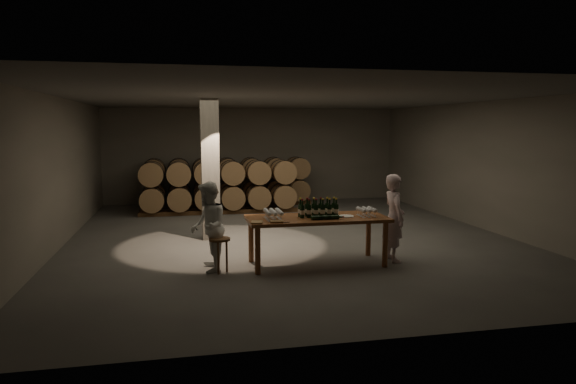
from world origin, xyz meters
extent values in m
plane|color=#4F4D4A|center=(0.00, 0.00, 0.00)|extent=(12.00, 12.00, 0.00)
plane|color=#605E59|center=(0.00, 0.00, 3.20)|extent=(12.00, 12.00, 0.00)
plane|color=#6B675B|center=(0.00, 6.00, 1.60)|extent=(10.00, 0.00, 10.00)
plane|color=#6B675B|center=(0.00, -6.00, 1.60)|extent=(10.00, 0.00, 10.00)
plane|color=#6B675B|center=(-5.00, 0.00, 1.60)|extent=(0.00, 12.00, 12.00)
plane|color=#6B675B|center=(5.00, 0.00, 1.60)|extent=(0.00, 12.00, 12.00)
cube|color=slate|center=(-1.80, 0.20, 1.60)|extent=(0.40, 0.40, 3.20)
cylinder|color=brown|center=(-1.18, -2.93, 0.42)|extent=(0.10, 0.10, 0.84)
cylinder|color=brown|center=(1.18, -2.93, 0.42)|extent=(0.10, 0.10, 0.84)
cylinder|color=brown|center=(-1.18, -2.07, 0.42)|extent=(0.10, 0.10, 0.84)
cylinder|color=brown|center=(1.18, -2.07, 0.42)|extent=(0.10, 0.10, 0.84)
cube|color=brown|center=(0.00, -2.50, 0.87)|extent=(2.60, 1.10, 0.06)
cube|color=brown|center=(-0.96, 4.90, 0.06)|extent=(5.48, 0.10, 0.12)
cube|color=brown|center=(-0.96, 5.50, 0.06)|extent=(5.48, 0.10, 0.12)
cylinder|color=olive|center=(-3.30, 5.20, 0.47)|extent=(0.70, 0.95, 0.70)
cylinder|color=black|center=(-3.30, 4.94, 0.47)|extent=(0.73, 0.04, 0.73)
cylinder|color=black|center=(-3.30, 5.46, 0.47)|extent=(0.73, 0.04, 0.73)
cylinder|color=olive|center=(-2.52, 5.20, 0.47)|extent=(0.70, 0.95, 0.70)
cylinder|color=black|center=(-2.52, 4.94, 0.47)|extent=(0.73, 0.04, 0.73)
cylinder|color=black|center=(-2.52, 5.46, 0.47)|extent=(0.73, 0.04, 0.73)
cylinder|color=olive|center=(-1.74, 5.20, 0.47)|extent=(0.70, 0.95, 0.70)
cylinder|color=black|center=(-1.74, 4.94, 0.47)|extent=(0.73, 0.04, 0.73)
cylinder|color=black|center=(-1.74, 5.46, 0.47)|extent=(0.73, 0.04, 0.73)
cylinder|color=olive|center=(-0.96, 5.20, 0.47)|extent=(0.70, 0.95, 0.70)
cylinder|color=black|center=(-0.96, 4.94, 0.47)|extent=(0.73, 0.04, 0.73)
cylinder|color=black|center=(-0.96, 5.46, 0.47)|extent=(0.73, 0.04, 0.73)
cylinder|color=olive|center=(-0.18, 5.20, 0.47)|extent=(0.70, 0.95, 0.70)
cylinder|color=black|center=(-0.18, 4.94, 0.47)|extent=(0.73, 0.04, 0.73)
cylinder|color=black|center=(-0.18, 5.46, 0.47)|extent=(0.73, 0.04, 0.73)
cylinder|color=olive|center=(0.60, 5.20, 0.47)|extent=(0.70, 0.95, 0.70)
cylinder|color=black|center=(0.60, 4.94, 0.47)|extent=(0.73, 0.04, 0.73)
cylinder|color=black|center=(0.60, 5.46, 0.47)|extent=(0.73, 0.04, 0.73)
cylinder|color=olive|center=(1.38, 5.20, 0.47)|extent=(0.70, 0.95, 0.70)
cylinder|color=black|center=(1.38, 4.94, 0.47)|extent=(0.73, 0.04, 0.73)
cylinder|color=black|center=(1.38, 5.46, 0.47)|extent=(0.73, 0.04, 0.73)
cylinder|color=olive|center=(-3.30, 5.20, 1.21)|extent=(0.70, 0.95, 0.70)
cylinder|color=black|center=(-3.30, 4.94, 1.21)|extent=(0.73, 0.04, 0.73)
cylinder|color=black|center=(-3.30, 5.46, 1.21)|extent=(0.73, 0.04, 0.73)
cylinder|color=olive|center=(-2.52, 5.20, 1.21)|extent=(0.70, 0.95, 0.70)
cylinder|color=black|center=(-2.52, 4.94, 1.21)|extent=(0.73, 0.04, 0.73)
cylinder|color=black|center=(-2.52, 5.46, 1.21)|extent=(0.73, 0.04, 0.73)
cylinder|color=olive|center=(-1.74, 5.20, 1.21)|extent=(0.70, 0.95, 0.70)
cylinder|color=black|center=(-1.74, 4.94, 1.21)|extent=(0.73, 0.04, 0.73)
cylinder|color=black|center=(-1.74, 5.46, 1.21)|extent=(0.73, 0.04, 0.73)
cylinder|color=olive|center=(-0.96, 5.20, 1.21)|extent=(0.70, 0.95, 0.70)
cylinder|color=black|center=(-0.96, 4.94, 1.21)|extent=(0.73, 0.04, 0.73)
cylinder|color=black|center=(-0.96, 5.46, 1.21)|extent=(0.73, 0.04, 0.73)
cylinder|color=olive|center=(-0.18, 5.20, 1.21)|extent=(0.70, 0.95, 0.70)
cylinder|color=black|center=(-0.18, 4.94, 1.21)|extent=(0.73, 0.04, 0.73)
cylinder|color=black|center=(-0.18, 5.46, 1.21)|extent=(0.73, 0.04, 0.73)
cylinder|color=olive|center=(0.60, 5.20, 1.21)|extent=(0.70, 0.95, 0.70)
cylinder|color=black|center=(0.60, 4.94, 1.21)|extent=(0.73, 0.04, 0.73)
cylinder|color=black|center=(0.60, 5.46, 1.21)|extent=(0.73, 0.04, 0.73)
cylinder|color=olive|center=(1.38, 5.20, 1.21)|extent=(0.70, 0.95, 0.70)
cylinder|color=black|center=(1.38, 4.94, 1.21)|extent=(0.73, 0.04, 0.73)
cylinder|color=black|center=(1.38, 5.46, 1.21)|extent=(0.73, 0.04, 0.73)
cube|color=brown|center=(-1.35, 3.50, 0.06)|extent=(4.70, 0.10, 0.12)
cube|color=brown|center=(-1.35, 4.10, 0.06)|extent=(4.70, 0.10, 0.12)
cylinder|color=olive|center=(-3.30, 3.80, 0.47)|extent=(0.70, 0.95, 0.70)
cylinder|color=black|center=(-3.30, 3.54, 0.47)|extent=(0.73, 0.04, 0.73)
cylinder|color=black|center=(-3.30, 4.06, 0.47)|extent=(0.73, 0.04, 0.73)
cylinder|color=olive|center=(-2.52, 3.80, 0.47)|extent=(0.70, 0.95, 0.70)
cylinder|color=black|center=(-2.52, 3.54, 0.47)|extent=(0.73, 0.04, 0.73)
cylinder|color=black|center=(-2.52, 4.06, 0.47)|extent=(0.73, 0.04, 0.73)
cylinder|color=olive|center=(-1.74, 3.80, 0.47)|extent=(0.70, 0.95, 0.70)
cylinder|color=black|center=(-1.74, 3.54, 0.47)|extent=(0.73, 0.04, 0.73)
cylinder|color=black|center=(-1.74, 4.06, 0.47)|extent=(0.73, 0.04, 0.73)
cylinder|color=olive|center=(-0.96, 3.80, 0.47)|extent=(0.70, 0.95, 0.70)
cylinder|color=black|center=(-0.96, 3.54, 0.47)|extent=(0.73, 0.04, 0.73)
cylinder|color=black|center=(-0.96, 4.06, 0.47)|extent=(0.73, 0.04, 0.73)
cylinder|color=olive|center=(-0.18, 3.80, 0.47)|extent=(0.70, 0.95, 0.70)
cylinder|color=black|center=(-0.18, 3.54, 0.47)|extent=(0.73, 0.04, 0.73)
cylinder|color=black|center=(-0.18, 4.06, 0.47)|extent=(0.73, 0.04, 0.73)
cylinder|color=olive|center=(0.60, 3.80, 0.47)|extent=(0.70, 0.95, 0.70)
cylinder|color=black|center=(0.60, 3.54, 0.47)|extent=(0.73, 0.04, 0.73)
cylinder|color=black|center=(0.60, 4.06, 0.47)|extent=(0.73, 0.04, 0.73)
cylinder|color=olive|center=(-3.30, 3.80, 1.21)|extent=(0.70, 0.95, 0.70)
cylinder|color=black|center=(-3.30, 3.54, 1.21)|extent=(0.73, 0.04, 0.73)
cylinder|color=black|center=(-3.30, 4.06, 1.21)|extent=(0.73, 0.04, 0.73)
cylinder|color=olive|center=(-2.52, 3.80, 1.21)|extent=(0.70, 0.95, 0.70)
cylinder|color=black|center=(-2.52, 3.54, 1.21)|extent=(0.73, 0.04, 0.73)
cylinder|color=black|center=(-2.52, 4.06, 1.21)|extent=(0.73, 0.04, 0.73)
cylinder|color=olive|center=(-1.74, 3.80, 1.21)|extent=(0.70, 0.95, 0.70)
cylinder|color=black|center=(-1.74, 3.54, 1.21)|extent=(0.73, 0.04, 0.73)
cylinder|color=black|center=(-1.74, 4.06, 1.21)|extent=(0.73, 0.04, 0.73)
cylinder|color=olive|center=(-0.96, 3.80, 1.21)|extent=(0.70, 0.95, 0.70)
cylinder|color=black|center=(-0.96, 3.54, 1.21)|extent=(0.73, 0.04, 0.73)
cylinder|color=black|center=(-0.96, 4.06, 1.21)|extent=(0.73, 0.04, 0.73)
cylinder|color=olive|center=(-0.18, 3.80, 1.21)|extent=(0.70, 0.95, 0.70)
cylinder|color=black|center=(-0.18, 3.54, 1.21)|extent=(0.73, 0.04, 0.73)
cylinder|color=black|center=(-0.18, 4.06, 1.21)|extent=(0.73, 0.04, 0.73)
cylinder|color=olive|center=(0.60, 3.80, 1.21)|extent=(0.70, 0.95, 0.70)
cylinder|color=black|center=(0.60, 3.54, 1.21)|extent=(0.73, 0.04, 0.73)
cylinder|color=black|center=(0.60, 4.06, 1.21)|extent=(0.73, 0.04, 0.73)
cylinder|color=black|center=(-0.30, -2.55, 1.02)|extent=(0.09, 0.09, 0.24)
cylinder|color=silver|center=(-0.30, -2.55, 1.01)|extent=(0.09, 0.09, 0.08)
cylinder|color=black|center=(-0.30, -2.55, 1.19)|extent=(0.03, 0.03, 0.10)
cylinder|color=yellow|center=(-0.30, -2.55, 1.24)|extent=(0.04, 0.04, 0.03)
cylinder|color=black|center=(-0.30, -2.40, 1.02)|extent=(0.09, 0.09, 0.24)
cylinder|color=silver|center=(-0.30, -2.40, 1.01)|extent=(0.09, 0.09, 0.08)
cylinder|color=black|center=(-0.30, -2.40, 1.19)|extent=(0.03, 0.03, 0.10)
cylinder|color=maroon|center=(-0.30, -2.40, 1.24)|extent=(0.04, 0.04, 0.03)
cylinder|color=black|center=(-0.17, -2.55, 1.02)|extent=(0.09, 0.09, 0.24)
cylinder|color=silver|center=(-0.17, -2.55, 1.01)|extent=(0.09, 0.09, 0.08)
cylinder|color=black|center=(-0.17, -2.55, 1.19)|extent=(0.03, 0.03, 0.10)
cylinder|color=maroon|center=(-0.17, -2.55, 1.24)|extent=(0.04, 0.04, 0.03)
cylinder|color=black|center=(-0.17, -2.40, 1.02)|extent=(0.09, 0.09, 0.24)
cylinder|color=silver|center=(-0.17, -2.40, 1.01)|extent=(0.09, 0.09, 0.08)
cylinder|color=black|center=(-0.17, -2.40, 1.19)|extent=(0.03, 0.03, 0.10)
cylinder|color=yellow|center=(-0.17, -2.40, 1.24)|extent=(0.04, 0.04, 0.03)
cylinder|color=black|center=(-0.04, -2.55, 1.02)|extent=(0.09, 0.09, 0.24)
cylinder|color=silver|center=(-0.04, -2.55, 1.01)|extent=(0.09, 0.09, 0.08)
cylinder|color=black|center=(-0.04, -2.55, 1.19)|extent=(0.03, 0.03, 0.10)
cylinder|color=yellow|center=(-0.04, -2.55, 1.24)|extent=(0.04, 0.04, 0.03)
cylinder|color=black|center=(-0.04, -2.40, 1.02)|extent=(0.09, 0.09, 0.24)
cylinder|color=silver|center=(-0.04, -2.40, 1.01)|extent=(0.09, 0.09, 0.08)
cylinder|color=black|center=(-0.04, -2.40, 1.19)|extent=(0.03, 0.03, 0.10)
cylinder|color=maroon|center=(-0.04, -2.40, 1.24)|extent=(0.04, 0.04, 0.03)
cylinder|color=black|center=(0.09, -2.55, 1.02)|extent=(0.09, 0.09, 0.24)
cylinder|color=silver|center=(0.09, -2.55, 1.01)|extent=(0.09, 0.09, 0.08)
cylinder|color=black|center=(0.09, -2.55, 1.19)|extent=(0.03, 0.03, 0.10)
cylinder|color=maroon|center=(0.09, -2.55, 1.24)|extent=(0.04, 0.04, 0.03)
cylinder|color=black|center=(0.09, -2.40, 1.02)|extent=(0.09, 0.09, 0.24)
cylinder|color=silver|center=(0.09, -2.40, 1.01)|extent=(0.09, 0.09, 0.08)
cylinder|color=black|center=(0.09, -2.40, 1.19)|extent=(0.03, 0.03, 0.10)
cylinder|color=yellow|center=(0.09, -2.40, 1.24)|extent=(0.04, 0.04, 0.03)
cylinder|color=black|center=(0.22, -2.55, 1.02)|extent=(0.09, 0.09, 0.24)
cylinder|color=silver|center=(0.22, -2.55, 1.01)|extent=(0.09, 0.09, 0.08)
cylinder|color=black|center=(0.22, -2.55, 1.19)|extent=(0.03, 0.03, 0.10)
cylinder|color=yellow|center=(0.22, -2.55, 1.24)|extent=(0.04, 0.04, 0.03)
cylinder|color=black|center=(0.22, -2.40, 1.02)|extent=(0.09, 0.09, 0.24)
cylinder|color=silver|center=(0.22, -2.40, 1.01)|extent=(0.09, 0.09, 0.08)
cylinder|color=black|center=(0.22, -2.40, 1.19)|extent=(0.03, 0.03, 0.10)
cylinder|color=maroon|center=(0.22, -2.40, 1.24)|extent=(0.04, 0.04, 0.03)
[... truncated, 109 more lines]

